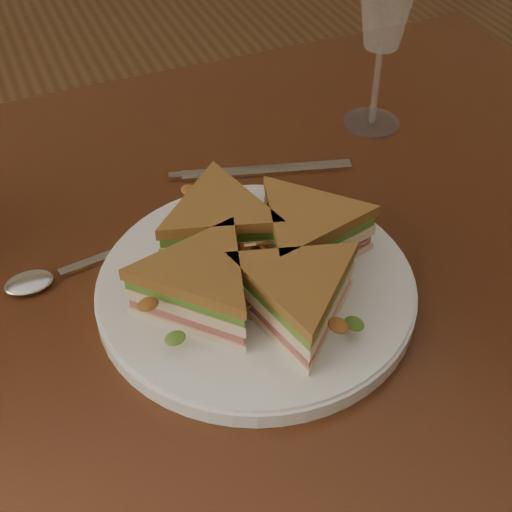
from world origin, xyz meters
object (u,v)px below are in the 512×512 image
Objects in this scene: sandwich_wedges at (256,260)px; knife at (255,172)px; table at (196,331)px; wine_glass at (386,4)px; plate at (256,288)px; spoon at (52,275)px.

sandwich_wedges is 1.34× the size of knife.
knife is at bearing 44.91° from table.
plate is at bearing -138.85° from wine_glass.
plate reaches higher than spoon.
table is 3.94× the size of plate.
table is at bearing 126.23° from sandwich_wedges.
knife reaches higher than table.
wine_glass reaches higher than knife.
spoon is at bearing -163.93° from wine_glass.
wine_glass is at bearing 28.41° from knife.
sandwich_wedges is 1.54× the size of spoon.
spoon is 0.47m from wine_glass.
spoon is at bearing -145.45° from knife.
knife is 0.95× the size of wine_glass.
knife is (0.08, 0.18, -0.04)m from sandwich_wedges.
knife is (0.25, 0.08, -0.00)m from spoon.
plate reaches higher than table.
spoon is (-0.18, 0.10, -0.00)m from plate.
spoon is (-0.18, 0.10, -0.04)m from sandwich_wedges.
spoon is (-0.13, 0.04, 0.10)m from table.
knife is at bearing 10.74° from spoon.
sandwich_wedges is (-0.00, 0.00, 0.04)m from plate.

